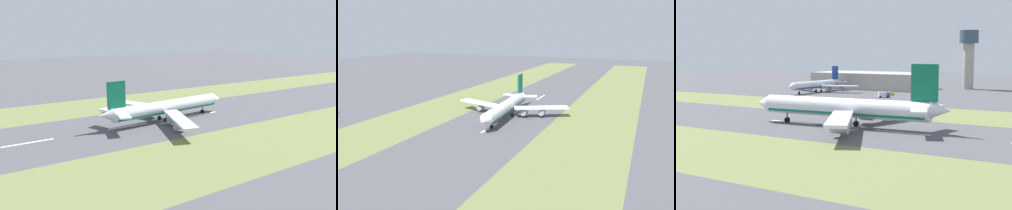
# 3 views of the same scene
# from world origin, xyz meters

# --- Properties ---
(ground_plane) EXTENTS (800.00, 800.00, 0.00)m
(ground_plane) POSITION_xyz_m (0.00, 0.00, 0.00)
(ground_plane) COLOR #4C4C51
(grass_median_west) EXTENTS (40.00, 600.00, 0.01)m
(grass_median_west) POSITION_xyz_m (-45.00, 0.00, 0.00)
(grass_median_west) COLOR olive
(grass_median_west) RESTS_ON ground
(grass_median_east) EXTENTS (40.00, 600.00, 0.01)m
(grass_median_east) POSITION_xyz_m (45.00, 0.00, 0.00)
(grass_median_east) COLOR olive
(grass_median_east) RESTS_ON ground
(centreline_dash_near) EXTENTS (1.20, 18.00, 0.01)m
(centreline_dash_near) POSITION_xyz_m (0.00, -56.80, 0.01)
(centreline_dash_near) COLOR silver
(centreline_dash_near) RESTS_ON ground
(centreline_dash_mid) EXTENTS (1.20, 18.00, 0.01)m
(centreline_dash_mid) POSITION_xyz_m (0.00, -16.80, 0.01)
(centreline_dash_mid) COLOR silver
(centreline_dash_mid) RESTS_ON ground
(centreline_dash_far) EXTENTS (1.20, 18.00, 0.01)m
(centreline_dash_far) POSITION_xyz_m (0.00, 23.20, 0.01)
(centreline_dash_far) COLOR silver
(centreline_dash_far) RESTS_ON ground
(airplane_main_jet) EXTENTS (63.91, 67.22, 20.20)m
(airplane_main_jet) POSITION_xyz_m (0.41, 1.30, 6.02)
(airplane_main_jet) COLOR silver
(airplane_main_jet) RESTS_ON ground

